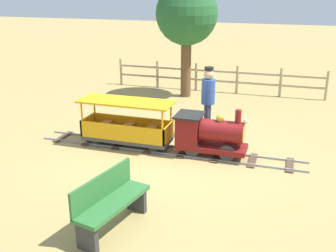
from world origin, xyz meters
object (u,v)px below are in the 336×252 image
park_bench (110,202)px  oak_tree_near (187,15)px  locomotive (208,133)px  conductor_person (208,97)px  passenger_car (127,127)px

park_bench → oak_tree_near: bearing=-172.8°
locomotive → conductor_person: conductor_person is taller
park_bench → oak_tree_near: size_ratio=0.40×
park_bench → locomotive: bearing=165.7°
conductor_person → oak_tree_near: size_ratio=0.48×
passenger_car → park_bench: bearing=19.1°
passenger_car → oak_tree_near: bearing=178.6°
conductor_person → oak_tree_near: bearing=-156.7°
park_bench → oak_tree_near: (-7.27, -0.91, 2.03)m
passenger_car → conductor_person: size_ratio=1.23×
passenger_car → oak_tree_near: (-4.33, 0.11, 2.02)m
locomotive → oak_tree_near: (-4.33, -1.67, 1.96)m
passenger_car → park_bench: passenger_car is taller
locomotive → oak_tree_near: bearing=-159.0°
locomotive → passenger_car: bearing=-90.0°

